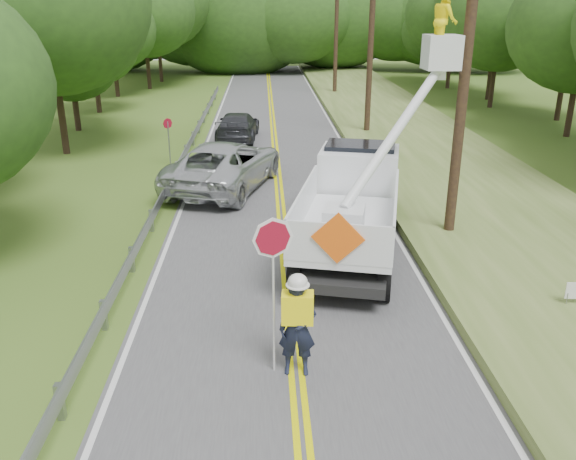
{
  "coord_description": "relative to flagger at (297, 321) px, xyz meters",
  "views": [
    {
      "loc": [
        -0.57,
        -7.53,
        6.69
      ],
      "look_at": [
        0.0,
        6.0,
        1.5
      ],
      "focal_mm": 36.98,
      "sensor_mm": 36.0,
      "label": 1
    }
  ],
  "objects": [
    {
      "name": "treeline_horizon",
      "position": [
        -0.51,
        54.18,
        4.36
      ],
      "size": [
        56.1,
        14.55,
        12.35
      ],
      "color": "#274619",
      "rests_on": "ground"
    },
    {
      "name": "stop_sign_permanent",
      "position": [
        -4.64,
        15.63,
        0.24
      ],
      "size": [
        0.35,
        0.33,
        2.13
      ],
      "color": "gray",
      "rests_on": "ground"
    },
    {
      "name": "treeline_right",
      "position": [
        15.65,
        22.18,
        4.73
      ],
      "size": [
        10.09,
        50.69,
        10.64
      ],
      "color": "#332319",
      "rests_on": "ground"
    },
    {
      "name": "utility_poles",
      "position": [
        5.0,
        14.83,
        4.13
      ],
      "size": [
        1.6,
        43.3,
        10.0
      ],
      "color": "black",
      "rests_on": "ground"
    },
    {
      "name": "suv_silver",
      "position": [
        -2.07,
        12.38,
        -0.22
      ],
      "size": [
        4.81,
        7.11,
        1.81
      ],
      "primitive_type": "imported",
      "rotation": [
        0.0,
        0.0,
        2.84
      ],
      "color": "silver",
      "rests_on": "road"
    },
    {
      "name": "road",
      "position": [
        -0.0,
        11.82,
        -1.13
      ],
      "size": [
        7.2,
        96.0,
        0.03
      ],
      "color": "#48484A",
      "rests_on": "ground"
    },
    {
      "name": "suv_darkgrey",
      "position": [
        -1.9,
        21.01,
        -0.42
      ],
      "size": [
        2.31,
        4.98,
        1.41
      ],
      "primitive_type": "imported",
      "rotation": [
        0.0,
        0.0,
        3.07
      ],
      "color": "#313338",
      "rests_on": "road"
    },
    {
      "name": "tall_grass_verge",
      "position": [
        7.1,
        11.82,
        -0.99
      ],
      "size": [
        7.0,
        96.0,
        0.3
      ],
      "primitive_type": "cube",
      "color": "#4D6527",
      "rests_on": "ground"
    },
    {
      "name": "ground",
      "position": [
        -0.0,
        -2.18,
        -1.14
      ],
      "size": [
        140.0,
        140.0,
        0.0
      ],
      "primitive_type": "plane",
      "color": "#485E1E",
      "rests_on": "ground"
    },
    {
      "name": "flagger",
      "position": [
        0.0,
        0.0,
        0.0
      ],
      "size": [
        1.19,
        0.52,
        3.15
      ],
      "color": "#191E33",
      "rests_on": "road"
    },
    {
      "name": "guardrail",
      "position": [
        -4.02,
        12.73,
        -0.59
      ],
      "size": [
        0.18,
        48.0,
        0.77
      ],
      "color": "gray",
      "rests_on": "ground"
    },
    {
      "name": "bucket_truck",
      "position": [
        2.24,
        6.82,
        0.46
      ],
      "size": [
        4.91,
        7.65,
        7.08
      ],
      "color": "black",
      "rests_on": "road"
    },
    {
      "name": "treeline_left",
      "position": [
        -10.26,
        28.25,
        4.67
      ],
      "size": [
        9.91,
        55.04,
        11.04
      ],
      "color": "#332319",
      "rests_on": "ground"
    }
  ]
}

